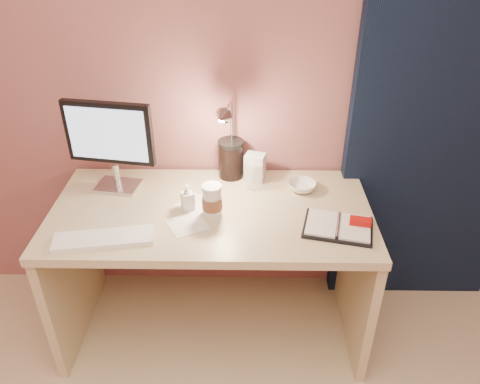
{
  "coord_description": "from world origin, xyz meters",
  "views": [
    {
      "loc": [
        0.15,
        -0.31,
        1.88
      ],
      "look_at": [
        0.13,
        1.33,
        0.85
      ],
      "focal_mm": 35.0,
      "sensor_mm": 36.0,
      "label": 1
    }
  ],
  "objects_px": {
    "desk": "(214,240)",
    "clear_cup": "(255,176)",
    "coffee_cup": "(212,201)",
    "monitor": "(111,138)",
    "dark_jar": "(231,161)",
    "desk_lamp": "(236,137)",
    "bowl": "(302,186)",
    "product_box": "(255,167)",
    "keyboard": "(104,238)",
    "planner": "(340,226)",
    "lotion_bottle": "(187,197)"
  },
  "relations": [
    {
      "from": "planner",
      "to": "coffee_cup",
      "type": "relative_size",
      "value": 2.27
    },
    {
      "from": "clear_cup",
      "to": "bowl",
      "type": "height_order",
      "value": "clear_cup"
    },
    {
      "from": "coffee_cup",
      "to": "desk",
      "type": "bearing_deg",
      "value": 94.97
    },
    {
      "from": "clear_cup",
      "to": "bowl",
      "type": "xyz_separation_m",
      "value": [
        0.22,
        -0.02,
        -0.04
      ]
    },
    {
      "from": "desk",
      "to": "desk_lamp",
      "type": "distance_m",
      "value": 0.51
    },
    {
      "from": "keyboard",
      "to": "planner",
      "type": "relative_size",
      "value": 1.23
    },
    {
      "from": "clear_cup",
      "to": "lotion_bottle",
      "type": "height_order",
      "value": "clear_cup"
    },
    {
      "from": "monitor",
      "to": "dark_jar",
      "type": "height_order",
      "value": "monitor"
    },
    {
      "from": "dark_jar",
      "to": "desk_lamp",
      "type": "relative_size",
      "value": 0.42
    },
    {
      "from": "desk",
      "to": "product_box",
      "type": "distance_m",
      "value": 0.4
    },
    {
      "from": "bowl",
      "to": "product_box",
      "type": "distance_m",
      "value": 0.24
    },
    {
      "from": "coffee_cup",
      "to": "planner",
      "type": "bearing_deg",
      "value": -10.67
    },
    {
      "from": "desk",
      "to": "product_box",
      "type": "height_order",
      "value": "product_box"
    },
    {
      "from": "desk",
      "to": "dark_jar",
      "type": "bearing_deg",
      "value": 69.83
    },
    {
      "from": "planner",
      "to": "lotion_bottle",
      "type": "relative_size",
      "value": 2.68
    },
    {
      "from": "bowl",
      "to": "dark_jar",
      "type": "distance_m",
      "value": 0.36
    },
    {
      "from": "lotion_bottle",
      "to": "desk_lamp",
      "type": "relative_size",
      "value": 0.29
    },
    {
      "from": "desk",
      "to": "dark_jar",
      "type": "height_order",
      "value": "dark_jar"
    },
    {
      "from": "keyboard",
      "to": "bowl",
      "type": "height_order",
      "value": "bowl"
    },
    {
      "from": "planner",
      "to": "desk_lamp",
      "type": "bearing_deg",
      "value": 155.13
    },
    {
      "from": "bowl",
      "to": "product_box",
      "type": "bearing_deg",
      "value": 156.84
    },
    {
      "from": "keyboard",
      "to": "product_box",
      "type": "distance_m",
      "value": 0.78
    },
    {
      "from": "monitor",
      "to": "planner",
      "type": "xyz_separation_m",
      "value": [
        0.99,
        -0.31,
        -0.24
      ]
    },
    {
      "from": "lotion_bottle",
      "to": "dark_jar",
      "type": "relative_size",
      "value": 0.7
    },
    {
      "from": "coffee_cup",
      "to": "product_box",
      "type": "xyz_separation_m",
      "value": [
        0.19,
        0.29,
        0.0
      ]
    },
    {
      "from": "product_box",
      "to": "desk_lamp",
      "type": "relative_size",
      "value": 0.34
    },
    {
      "from": "lotion_bottle",
      "to": "desk_lamp",
      "type": "bearing_deg",
      "value": 43.68
    },
    {
      "from": "desk",
      "to": "clear_cup",
      "type": "distance_m",
      "value": 0.36
    },
    {
      "from": "planner",
      "to": "product_box",
      "type": "xyz_separation_m",
      "value": [
        -0.35,
        0.39,
        0.06
      ]
    },
    {
      "from": "desk",
      "to": "clear_cup",
      "type": "xyz_separation_m",
      "value": [
        0.19,
        0.11,
        0.29
      ]
    },
    {
      "from": "dark_jar",
      "to": "product_box",
      "type": "height_order",
      "value": "dark_jar"
    },
    {
      "from": "monitor",
      "to": "planner",
      "type": "bearing_deg",
      "value": -8.03
    },
    {
      "from": "desk",
      "to": "bowl",
      "type": "height_order",
      "value": "bowl"
    },
    {
      "from": "lotion_bottle",
      "to": "dark_jar",
      "type": "xyz_separation_m",
      "value": [
        0.18,
        0.28,
        0.03
      ]
    },
    {
      "from": "keyboard",
      "to": "monitor",
      "type": "bearing_deg",
      "value": 85.99
    },
    {
      "from": "planner",
      "to": "coffee_cup",
      "type": "height_order",
      "value": "coffee_cup"
    },
    {
      "from": "desk",
      "to": "coffee_cup",
      "type": "relative_size",
      "value": 10.04
    },
    {
      "from": "keyboard",
      "to": "clear_cup",
      "type": "height_order",
      "value": "clear_cup"
    },
    {
      "from": "desk",
      "to": "lotion_bottle",
      "type": "distance_m",
      "value": 0.31
    },
    {
      "from": "keyboard",
      "to": "planner",
      "type": "bearing_deg",
      "value": -3.72
    },
    {
      "from": "desk",
      "to": "keyboard",
      "type": "xyz_separation_m",
      "value": [
        -0.41,
        -0.3,
        0.23
      ]
    },
    {
      "from": "coffee_cup",
      "to": "dark_jar",
      "type": "relative_size",
      "value": 0.83
    },
    {
      "from": "dark_jar",
      "to": "desk_lamp",
      "type": "bearing_deg",
      "value": -72.97
    },
    {
      "from": "clear_cup",
      "to": "coffee_cup",
      "type": "bearing_deg",
      "value": -130.05
    },
    {
      "from": "monitor",
      "to": "lotion_bottle",
      "type": "relative_size",
      "value": 3.59
    },
    {
      "from": "clear_cup",
      "to": "desk_lamp",
      "type": "relative_size",
      "value": 0.32
    },
    {
      "from": "planner",
      "to": "lotion_bottle",
      "type": "xyz_separation_m",
      "value": [
        -0.64,
        0.14,
        0.05
      ]
    },
    {
      "from": "planner",
      "to": "lotion_bottle",
      "type": "bearing_deg",
      "value": -179.32
    },
    {
      "from": "desk",
      "to": "desk_lamp",
      "type": "height_order",
      "value": "desk_lamp"
    },
    {
      "from": "desk",
      "to": "bowl",
      "type": "bearing_deg",
      "value": 12.3
    }
  ]
}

